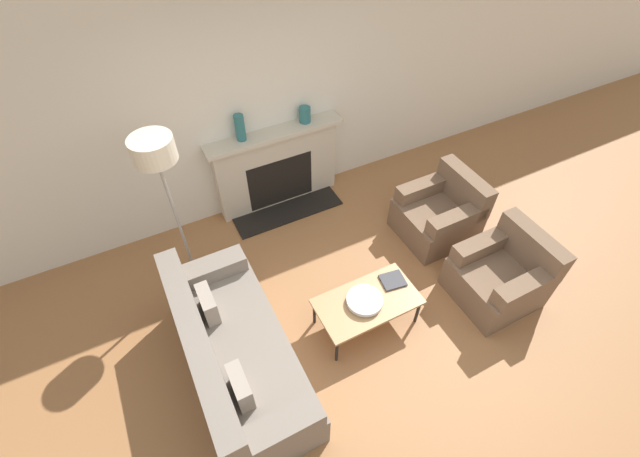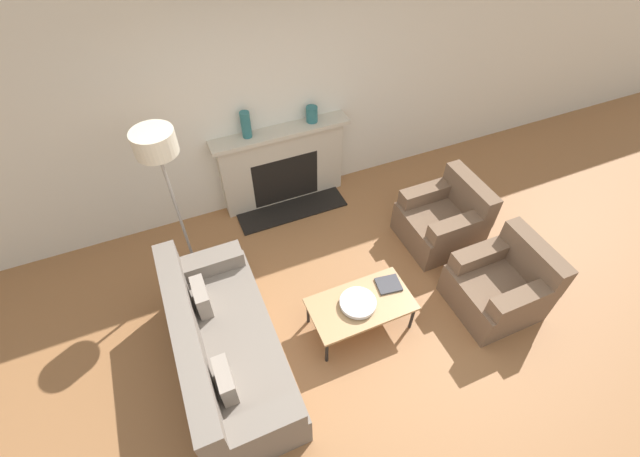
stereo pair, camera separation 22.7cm
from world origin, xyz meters
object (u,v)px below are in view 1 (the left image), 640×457
object	(u,v)px
fireplace	(277,169)
armchair_near	(501,275)
armchair_far	(440,214)
floor_lamp	(159,166)
coffee_table	(367,302)
mantel_vase_left	(240,128)
bowl	(365,300)
book	(393,280)
mantel_vase_center_left	(305,115)
couch	(234,353)

from	to	relation	value
fireplace	armchair_near	distance (m)	2.86
fireplace	armchair_far	bearing A→B (deg)	-43.79
armchair_far	floor_lamp	xyz separation A→B (m)	(-2.83, 0.73, 1.23)
coffee_table	mantel_vase_left	size ratio (longest dim) A/B	3.26
bowl	mantel_vase_left	distance (m)	2.31
armchair_near	book	xyz separation A→B (m)	(-1.10, 0.41, 0.09)
coffee_table	book	distance (m)	0.36
mantel_vase_left	mantel_vase_center_left	bearing A→B (deg)	0.00
bowl	mantel_vase_left	size ratio (longest dim) A/B	1.14
fireplace	mantel_vase_left	bearing A→B (deg)	177.78
mantel_vase_left	book	bearing A→B (deg)	-69.39
armchair_near	armchair_far	bearing A→B (deg)	180.00
couch	fireplace	bearing A→B (deg)	-32.94
fireplace	armchair_near	xyz separation A→B (m)	(1.48, -2.44, -0.21)
couch	bowl	xyz separation A→B (m)	(1.30, -0.11, 0.10)
couch	mantel_vase_left	world-z (taller)	mantel_vase_left
bowl	floor_lamp	bearing A→B (deg)	133.18
armchair_near	armchair_far	world-z (taller)	same
coffee_table	armchair_far	bearing A→B (deg)	25.81
fireplace	book	distance (m)	2.07
coffee_table	floor_lamp	size ratio (longest dim) A/B	0.55
couch	bowl	world-z (taller)	couch
couch	mantel_vase_center_left	bearing A→B (deg)	-40.18
fireplace	armchair_far	size ratio (longest dim) A/B	2.04
coffee_table	mantel_vase_left	xyz separation A→B (m)	(-0.42, 2.13, 0.87)
armchair_far	armchair_near	bearing A→B (deg)	-0.00
mantel_vase_left	mantel_vase_center_left	world-z (taller)	mantel_vase_left
armchair_far	bowl	xyz separation A→B (m)	(-1.48, -0.70, 0.11)
couch	floor_lamp	xyz separation A→B (m)	(-0.05, 1.33, 1.21)
coffee_table	mantel_vase_center_left	world-z (taller)	mantel_vase_center_left
armchair_far	book	size ratio (longest dim) A/B	3.14
armchair_near	couch	bearing A→B (deg)	-98.81
couch	mantel_vase_left	distance (m)	2.40
coffee_table	mantel_vase_center_left	distance (m)	2.31
mantel_vase_left	floor_lamp	bearing A→B (deg)	-143.98
armchair_far	couch	bearing A→B (deg)	-77.95
fireplace	mantel_vase_left	xyz separation A→B (m)	(-0.39, 0.01, 0.70)
coffee_table	bowl	distance (m)	0.08
bowl	mantel_vase_left	bearing A→B (deg)	100.12
mantel_vase_left	fireplace	bearing A→B (deg)	-2.22
armchair_near	book	distance (m)	1.17
armchair_near	mantel_vase_left	distance (m)	3.22
armchair_near	mantel_vase_center_left	world-z (taller)	mantel_vase_center_left
mantel_vase_center_left	coffee_table	bearing A→B (deg)	-99.93
mantel_vase_left	armchair_near	bearing A→B (deg)	-52.81
mantel_vase_left	armchair_far	bearing A→B (deg)	-37.53
armchair_far	bowl	bearing A→B (deg)	-64.72
floor_lamp	armchair_near	bearing A→B (deg)	-31.84
couch	floor_lamp	distance (m)	1.79
fireplace	mantel_vase_left	world-z (taller)	mantel_vase_left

